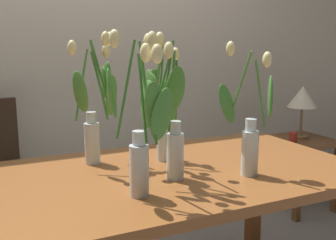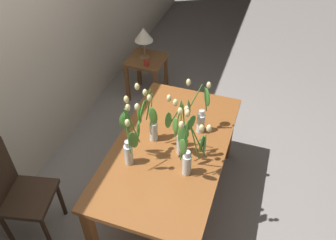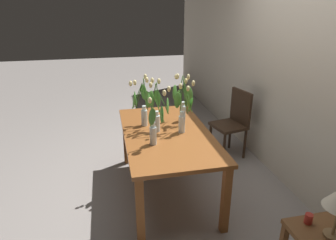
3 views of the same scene
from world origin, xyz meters
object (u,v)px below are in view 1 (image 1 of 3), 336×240
object	(u,v)px
table_lamp	(303,98)
pillar_candle	(293,137)
tulip_vase_2	(170,120)
side_table	(300,154)
tulip_vase_4	(96,111)
dining_table	(172,191)
tulip_vase_0	(158,115)
tulip_vase_3	(249,132)
tulip_vase_1	(141,131)

from	to	relation	value
table_lamp	pillar_candle	world-z (taller)	table_lamp
tulip_vase_2	side_table	xyz separation A→B (m)	(1.55, 0.90, -0.54)
tulip_vase_4	side_table	xyz separation A→B (m)	(1.74, 0.57, -0.54)
dining_table	tulip_vase_4	world-z (taller)	tulip_vase_4
tulip_vase_2	table_lamp	bearing A→B (deg)	30.54
tulip_vase_0	tulip_vase_3	distance (m)	0.42
tulip_vase_1	table_lamp	size ratio (longest dim) A/B	1.42
dining_table	tulip_vase_1	world-z (taller)	tulip_vase_1
dining_table	tulip_vase_2	bearing A→B (deg)	-120.82
dining_table	pillar_candle	world-z (taller)	dining_table
table_lamp	tulip_vase_2	bearing A→B (deg)	-149.46
table_lamp	side_table	bearing A→B (deg)	-109.40
tulip_vase_3	side_table	bearing A→B (deg)	38.32
tulip_vase_2	pillar_candle	distance (m)	1.69
dining_table	side_table	size ratio (longest dim) A/B	2.91
dining_table	tulip_vase_1	xyz separation A→B (m)	(-0.22, -0.22, 0.32)
tulip_vase_4	table_lamp	xyz separation A→B (m)	(1.75, 0.59, -0.12)
pillar_candle	dining_table	bearing A→B (deg)	-151.24
dining_table	tulip_vase_0	bearing A→B (deg)	83.92
tulip_vase_4	table_lamp	bearing A→B (deg)	18.58
tulip_vase_2	pillar_candle	size ratio (longest dim) A/B	7.50
tulip_vase_0	tulip_vase_4	size ratio (longest dim) A/B	0.96
tulip_vase_3	table_lamp	xyz separation A→B (m)	(1.24, 1.00, -0.06)
tulip_vase_1	table_lamp	xyz separation A→B (m)	(1.72, 1.04, -0.12)
dining_table	tulip_vase_2	distance (m)	0.34
table_lamp	dining_table	bearing A→B (deg)	-151.25
table_lamp	pillar_candle	size ratio (longest dim) A/B	5.31
tulip_vase_0	table_lamp	distance (m)	1.62
tulip_vase_2	tulip_vase_1	bearing A→B (deg)	-142.89
tulip_vase_4	table_lamp	world-z (taller)	tulip_vase_4
tulip_vase_1	dining_table	bearing A→B (deg)	44.75
tulip_vase_3	table_lamp	world-z (taller)	tulip_vase_3
tulip_vase_1	pillar_candle	bearing A→B (deg)	31.44
tulip_vase_0	side_table	world-z (taller)	tulip_vase_0
dining_table	tulip_vase_2	size ratio (longest dim) A/B	2.84
side_table	table_lamp	xyz separation A→B (m)	(0.01, 0.02, 0.42)
tulip_vase_4	tulip_vase_1	bearing A→B (deg)	-86.96
tulip_vase_1	tulip_vase_4	xyz separation A→B (m)	(-0.02, 0.46, 0.00)
tulip_vase_4	tulip_vase_2	bearing A→B (deg)	-60.11
tulip_vase_2	table_lamp	world-z (taller)	tulip_vase_2
table_lamp	tulip_vase_0	bearing A→B (deg)	-156.39
tulip_vase_3	table_lamp	size ratio (longest dim) A/B	1.33
tulip_vase_2	side_table	distance (m)	1.87
pillar_candle	side_table	bearing A→B (deg)	23.32
tulip_vase_1	table_lamp	bearing A→B (deg)	31.22
tulip_vase_0	table_lamp	xyz separation A→B (m)	(1.48, 0.65, -0.09)
tulip_vase_1	tulip_vase_2	bearing A→B (deg)	37.11
tulip_vase_3	side_table	size ratio (longest dim) A/B	0.96
tulip_vase_3	tulip_vase_0	bearing A→B (deg)	124.51
table_lamp	tulip_vase_4	bearing A→B (deg)	-161.42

